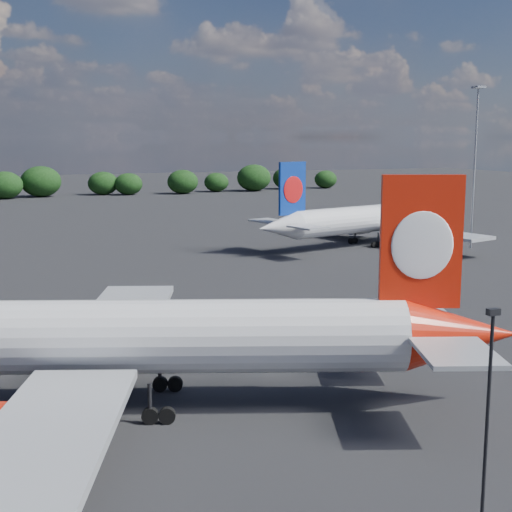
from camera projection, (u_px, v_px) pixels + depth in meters
name	position (u px, v px, depth m)	size (l,w,h in m)	color
ground	(24.00, 266.00, 98.34)	(500.00, 500.00, 0.00)	black
qantas_airliner	(150.00, 339.00, 46.40)	(45.59, 43.80, 15.29)	silver
china_southern_airliner	(368.00, 219.00, 117.01)	(42.35, 40.58, 14.00)	silver
apron_lamp_post	(488.00, 415.00, 30.33)	(0.55, 0.30, 10.60)	black
floodlight_mast_near	(476.00, 147.00, 112.02)	(1.60, 1.60, 25.47)	#94969C
billboard_yellow	(43.00, 183.00, 214.36)	(5.00, 0.30, 5.50)	yellow
horizon_treeline	(10.00, 184.00, 209.23)	(207.00, 16.16, 9.18)	black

